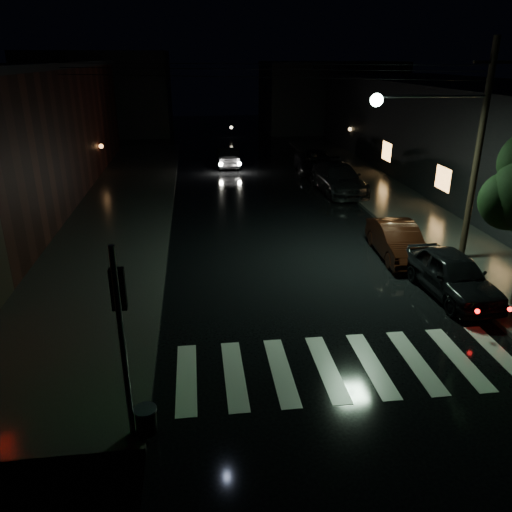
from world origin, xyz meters
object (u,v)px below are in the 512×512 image
object	(u,v)px
parked_car_d	(315,162)
parked_car_b	(397,240)
parked_car_c	(338,178)
oncoming_car	(228,157)
parked_car_a	(452,274)

from	to	relation	value
parked_car_d	parked_car_b	bearing A→B (deg)	-86.19
parked_car_b	parked_car_c	xyz separation A→B (m)	(0.50, 10.32, 0.13)
oncoming_car	parked_car_a	bearing A→B (deg)	104.92
parked_car_b	parked_car_c	world-z (taller)	parked_car_c
parked_car_d	oncoming_car	distance (m)	6.47
parked_car_c	oncoming_car	bearing A→B (deg)	122.65
parked_car_a	parked_car_d	distance (m)	19.21
parked_car_a	parked_car_c	xyz separation A→B (m)	(0.00, 13.84, 0.08)
oncoming_car	parked_car_b	bearing A→B (deg)	106.20
parked_car_b	oncoming_car	bearing A→B (deg)	109.80
parked_car_c	oncoming_car	size ratio (longest dim) A/B	1.34
oncoming_car	parked_car_c	bearing A→B (deg)	125.68
parked_car_b	parked_car_a	bearing A→B (deg)	-78.47
parked_car_d	oncoming_car	size ratio (longest dim) A/B	1.25
parked_car_a	parked_car_b	xyz separation A→B (m)	(-0.50, 3.51, -0.05)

